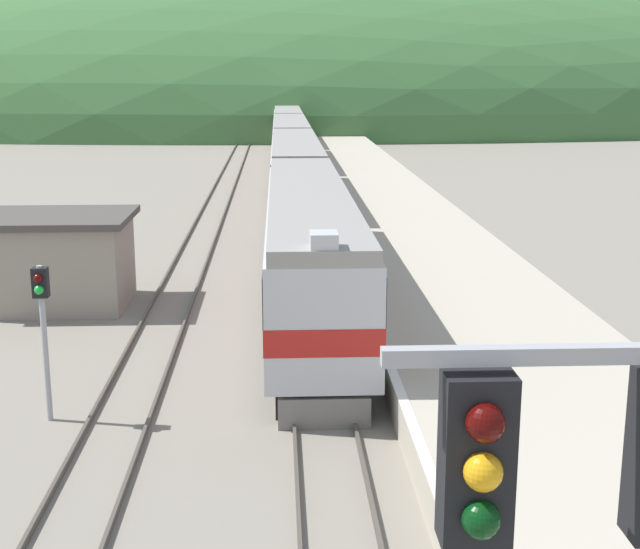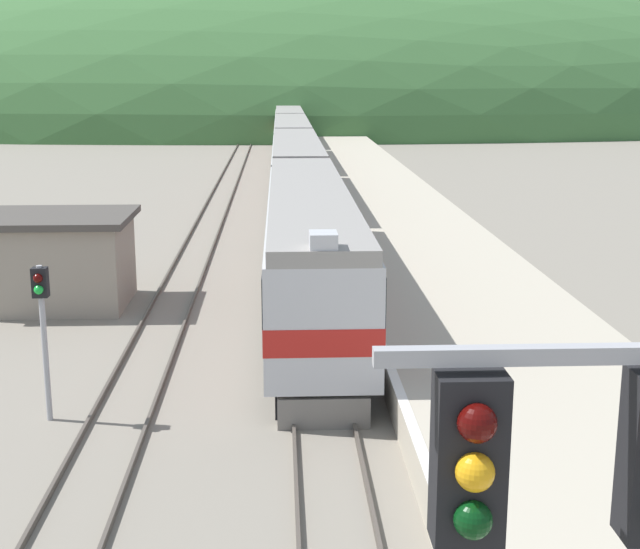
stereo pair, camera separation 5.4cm
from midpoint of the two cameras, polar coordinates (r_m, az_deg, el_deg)
The scene contains 11 objects.
track_main at distance 73.23m, azimuth -1.90°, elevation 6.56°, with size 1.52×180.00×0.16m.
track_siding at distance 73.32m, azimuth -5.77°, elevation 6.52°, with size 1.52×180.00×0.16m.
platform at distance 53.69m, azimuth 3.98°, elevation 4.59°, with size 7.07×140.00×0.95m.
distant_hills at distance 142.56m, azimuth -2.31°, elevation 9.68°, with size 188.36×84.76×48.32m.
station_shed at distance 33.21m, azimuth -16.65°, elevation 0.93°, with size 5.53×4.52×3.30m.
express_train_lead_car at distance 30.76m, azimuth -0.77°, elevation 1.83°, with size 2.86×21.51×4.67m.
carriage_second at distance 52.38m, azimuth -1.58°, elevation 6.47°, with size 2.85×20.01×4.31m.
carriage_third at distance 73.17m, azimuth -1.91°, elevation 8.34°, with size 2.85×20.01×4.31m.
carriage_fourth at distance 94.00m, azimuth -2.10°, elevation 9.38°, with size 2.85×20.01×4.31m.
carriage_fifth at distance 114.85m, azimuth -2.22°, elevation 10.05°, with size 2.85×20.01×4.31m.
signal_post_siding at distance 22.03m, azimuth -17.42°, elevation -2.22°, with size 0.36×0.42×3.85m.
Camera 1 is at (-1.03, -2.75, 8.34)m, focal length 50.00 mm.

